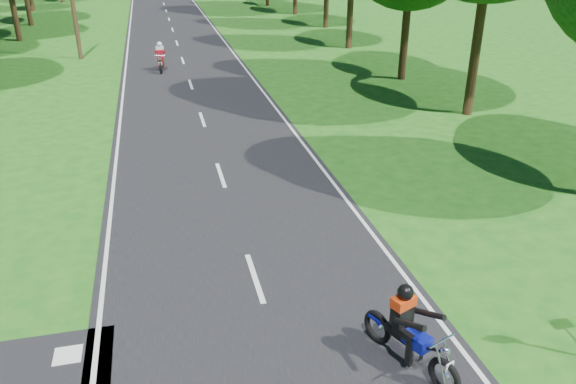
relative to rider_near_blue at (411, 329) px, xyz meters
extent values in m
plane|color=#195613|center=(-2.15, 1.38, -0.81)|extent=(160.00, 160.00, 0.00)
cube|color=black|center=(-2.15, 51.38, -0.80)|extent=(7.00, 140.00, 0.02)
cube|color=silver|center=(-2.15, 3.38, -0.79)|extent=(0.12, 2.00, 0.01)
cube|color=silver|center=(-2.15, 9.38, -0.79)|extent=(0.12, 2.00, 0.01)
cube|color=silver|center=(-2.15, 15.38, -0.79)|extent=(0.12, 2.00, 0.01)
cube|color=silver|center=(-2.15, 21.38, -0.79)|extent=(0.12, 2.00, 0.01)
cube|color=silver|center=(-2.15, 27.38, -0.79)|extent=(0.12, 2.00, 0.01)
cube|color=silver|center=(-2.15, 33.38, -0.79)|extent=(0.12, 2.00, 0.01)
cube|color=silver|center=(-2.15, 39.38, -0.79)|extent=(0.12, 2.00, 0.01)
cube|color=silver|center=(-2.15, 45.38, -0.79)|extent=(0.12, 2.00, 0.01)
cube|color=silver|center=(-2.15, 51.38, -0.79)|extent=(0.12, 2.00, 0.01)
cube|color=silver|center=(-2.15, 57.38, -0.79)|extent=(0.12, 2.00, 0.01)
cube|color=silver|center=(-5.45, 51.38, -0.79)|extent=(0.10, 140.00, 0.01)
cube|color=silver|center=(1.15, 51.38, -0.79)|extent=(0.10, 140.00, 0.01)
cube|color=silver|center=(-5.95, 1.68, -0.79)|extent=(0.50, 0.50, 0.01)
cylinder|color=black|center=(-12.98, 36.97, 1.35)|extent=(0.40, 0.40, 4.32)
cylinder|color=black|center=(8.91, 13.58, 1.47)|extent=(0.40, 0.40, 4.56)
cylinder|color=black|center=(8.77, 20.07, 0.93)|extent=(0.40, 0.40, 3.49)
cylinder|color=black|center=(8.91, 28.95, 1.03)|extent=(0.40, 0.40, 3.69)
cylinder|color=black|center=(10.02, 37.79, 1.06)|extent=(0.40, 0.40, 3.74)
camera|label=1|loc=(-3.90, -7.10, 6.26)|focal=35.00mm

